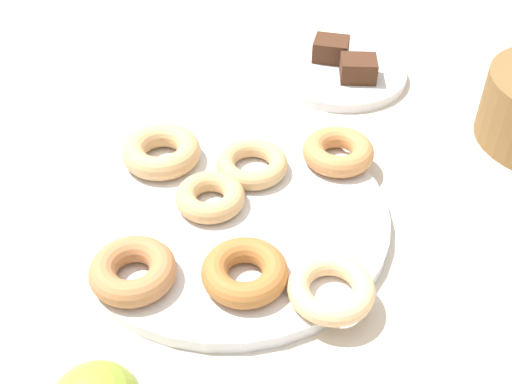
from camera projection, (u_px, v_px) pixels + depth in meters
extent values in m
plane|color=beige|center=(230.00, 220.00, 0.73)|extent=(2.40, 2.40, 0.00)
cylinder|color=silver|center=(230.00, 215.00, 0.72)|extent=(0.36, 0.36, 0.02)
torus|color=tan|center=(161.00, 152.00, 0.77)|extent=(0.13, 0.13, 0.03)
torus|color=tan|center=(252.00, 164.00, 0.76)|extent=(0.09, 0.09, 0.02)
torus|color=#AD6B33|center=(245.00, 272.00, 0.63)|extent=(0.11, 0.11, 0.03)
torus|color=tan|center=(210.00, 197.00, 0.71)|extent=(0.08, 0.08, 0.02)
torus|color=#EABC84|center=(331.00, 289.00, 0.61)|extent=(0.11, 0.11, 0.02)
torus|color=#C6844C|center=(338.00, 152.00, 0.78)|extent=(0.09, 0.09, 0.03)
torus|color=#B27547|center=(133.00, 271.00, 0.63)|extent=(0.11, 0.11, 0.03)
cylinder|color=silver|center=(340.00, 73.00, 0.96)|extent=(0.20, 0.20, 0.01)
cube|color=#472819|center=(331.00, 49.00, 0.97)|extent=(0.05, 0.06, 0.03)
cube|color=#472819|center=(358.00, 68.00, 0.92)|extent=(0.05, 0.05, 0.03)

